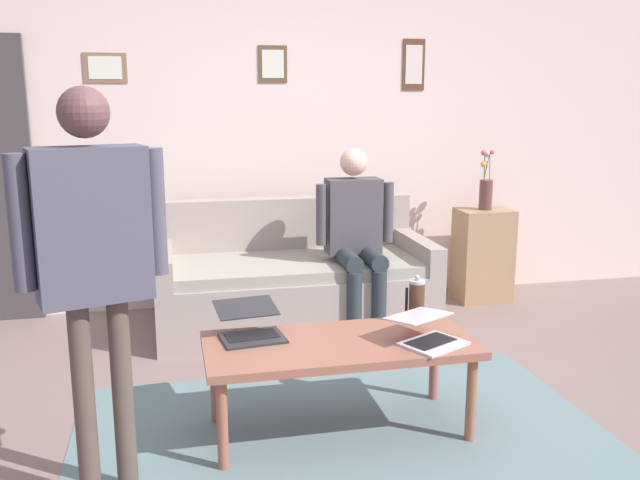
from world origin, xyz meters
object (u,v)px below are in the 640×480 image
at_px(couch, 294,284).
at_px(french_press, 416,301).
at_px(coffee_table, 340,351).
at_px(side_shelf, 483,255).
at_px(laptop_center, 428,334).
at_px(person_standing, 93,244).
at_px(person_seated, 356,230).
at_px(flower_vase, 486,189).
at_px(laptop_left, 250,327).

height_order(couch, french_press, couch).
height_order(coffee_table, side_shelf, side_shelf).
distance_m(laptop_center, side_shelf, 2.38).
xyz_separation_m(coffee_table, person_standing, (1.07, 0.33, 0.65)).
xyz_separation_m(person_standing, person_seated, (-1.54, -1.72, -0.34)).
bearing_deg(person_seated, person_standing, 48.24).
bearing_deg(side_shelf, flower_vase, -73.41).
xyz_separation_m(laptop_left, side_shelf, (-2.08, -1.74, -0.14)).
height_order(coffee_table, person_standing, person_standing).
relative_size(coffee_table, laptop_center, 3.13).
bearing_deg(person_standing, coffee_table, -163.06).
bearing_deg(side_shelf, person_seated, 22.85).
height_order(couch, person_standing, person_standing).
distance_m(coffee_table, french_press, 0.53).
bearing_deg(laptop_center, coffee_table, -15.37).
bearing_deg(side_shelf, french_press, 54.74).
height_order(laptop_center, flower_vase, flower_vase).
relative_size(laptop_left, side_shelf, 0.53).
xyz_separation_m(laptop_center, person_standing, (1.48, 0.21, 0.56)).
bearing_deg(person_standing, person_seated, -131.76).
bearing_deg(french_press, laptop_center, 80.03).
height_order(laptop_center, person_seated, person_seated).
relative_size(couch, person_standing, 1.16).
height_order(side_shelf, person_seated, person_seated).
distance_m(couch, coffee_table, 1.63).
bearing_deg(laptop_center, person_standing, 8.21).
bearing_deg(person_standing, couch, -120.28).
bearing_deg(couch, french_press, 105.41).
xyz_separation_m(couch, laptop_left, (0.48, 1.46, 0.21)).
height_order(flower_vase, person_standing, person_standing).
distance_m(coffee_table, laptop_center, 0.43).
distance_m(coffee_table, flower_vase, 2.58).
xyz_separation_m(coffee_table, french_press, (-0.46, -0.19, 0.16)).
distance_m(laptop_left, laptop_center, 0.87).
relative_size(laptop_left, person_standing, 0.24).
height_order(french_press, flower_vase, flower_vase).
distance_m(couch, person_seated, 0.62).
bearing_deg(coffee_table, laptop_center, 164.63).
xyz_separation_m(side_shelf, person_seated, (1.20, 0.51, 0.36)).
bearing_deg(coffee_table, couch, -92.42).
xyz_separation_m(flower_vase, person_seated, (1.20, 0.51, -0.18)).
relative_size(laptop_left, flower_vase, 0.83).
bearing_deg(couch, person_standing, 59.72).
xyz_separation_m(laptop_left, french_press, (-0.88, -0.03, 0.07)).
bearing_deg(person_seated, side_shelf, -157.15).
bearing_deg(laptop_left, laptop_center, 161.20).
relative_size(coffee_table, french_press, 5.13).
bearing_deg(couch, person_seated, 150.41).
relative_size(side_shelf, person_standing, 0.45).
distance_m(coffee_table, side_shelf, 2.53).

